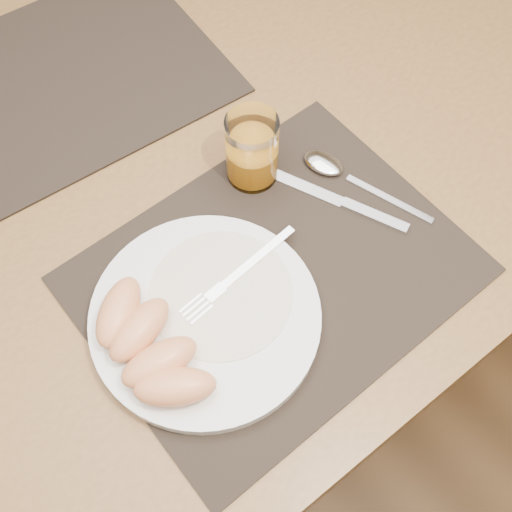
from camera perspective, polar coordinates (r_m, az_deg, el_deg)
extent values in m
plane|color=brown|center=(1.55, -4.93, -9.06)|extent=(5.00, 5.00, 0.00)
cube|color=brown|center=(0.90, -8.48, 6.84)|extent=(1.40, 0.90, 0.04)
cylinder|color=brown|center=(1.62, 4.96, 18.56)|extent=(0.06, 0.06, 0.71)
cube|color=black|center=(0.79, 1.65, -1.62)|extent=(0.46, 0.36, 0.00)
cube|color=black|center=(1.01, -16.95, 14.67)|extent=(0.47, 0.38, 0.00)
cylinder|color=white|center=(0.75, -4.52, -5.42)|extent=(0.27, 0.27, 0.02)
cylinder|color=white|center=(0.75, -3.16, -3.33)|extent=(0.17, 0.17, 0.00)
cube|color=silver|center=(0.77, 0.23, -0.07)|extent=(0.12, 0.02, 0.00)
cube|color=silver|center=(0.75, -3.63, -3.30)|extent=(0.03, 0.02, 0.00)
cube|color=silver|center=(0.75, -5.34, -4.73)|extent=(0.04, 0.03, 0.00)
cube|color=silver|center=(0.85, 3.69, 6.43)|extent=(0.07, 0.12, 0.00)
cube|color=silver|center=(0.83, 10.50, 3.54)|extent=(0.05, 0.09, 0.01)
cube|color=silver|center=(0.85, 11.76, 4.96)|extent=(0.05, 0.12, 0.00)
ellipsoid|color=silver|center=(0.87, 6.01, 8.23)|extent=(0.05, 0.07, 0.01)
cylinder|color=white|center=(0.82, -0.36, 9.47)|extent=(0.07, 0.07, 0.10)
cylinder|color=orange|center=(0.84, -0.35, 8.47)|extent=(0.06, 0.06, 0.05)
ellipsoid|color=#E3935C|center=(0.70, -7.22, -11.46)|extent=(0.10, 0.08, 0.04)
ellipsoid|color=#E3935C|center=(0.71, -8.60, -9.29)|extent=(0.09, 0.05, 0.04)
ellipsoid|color=#E3935C|center=(0.73, -10.32, -6.47)|extent=(0.10, 0.07, 0.04)
ellipsoid|color=#E3935C|center=(0.74, -12.13, -4.86)|extent=(0.10, 0.09, 0.04)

